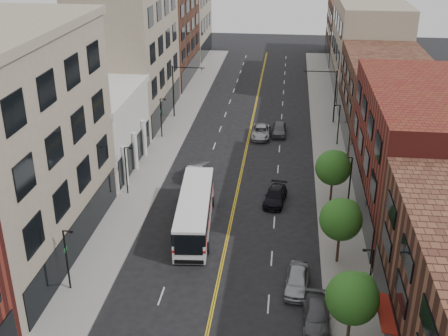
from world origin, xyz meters
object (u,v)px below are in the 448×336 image
at_px(car_parked_mid, 317,316).
at_px(car_lane_b, 261,132).
at_px(car_lane_a, 275,196).
at_px(car_parked_far, 297,280).
at_px(car_lane_behind, 197,170).
at_px(city_bus, 195,210).
at_px(car_lane_c, 279,129).

xyz_separation_m(car_parked_mid, car_lane_b, (-5.90, 35.43, 0.05)).
height_order(car_parked_mid, car_lane_a, car_lane_a).
distance_m(car_parked_far, car_lane_behind, 21.65).
distance_m(city_bus, car_lane_a, 9.21).
bearing_deg(car_parked_mid, car_parked_far, 110.72).
height_order(car_lane_a, car_lane_c, car_lane_c).
distance_m(car_parked_far, car_lane_c, 32.82).
relative_size(city_bus, car_parked_mid, 2.75).
relative_size(car_parked_mid, car_lane_behind, 0.96).
distance_m(car_lane_behind, car_lane_c, 16.34).
height_order(car_parked_far, car_lane_b, car_parked_far).
xyz_separation_m(city_bus, car_lane_behind, (-1.59, 10.69, -1.07)).
bearing_deg(car_lane_behind, car_parked_mid, 123.25).
distance_m(city_bus, car_parked_far, 12.28).
xyz_separation_m(car_lane_behind, car_lane_c, (8.51, 13.95, -0.03)).
bearing_deg(car_lane_c, city_bus, -105.40).
relative_size(city_bus, car_parked_far, 2.84).
distance_m(car_lane_behind, car_lane_a, 9.93).
bearing_deg(car_parked_far, car_lane_b, 102.86).
height_order(car_lane_behind, car_lane_a, car_lane_behind).
bearing_deg(car_lane_behind, car_lane_c, -116.23).
bearing_deg(car_lane_b, car_lane_c, 27.01).
bearing_deg(car_parked_mid, car_lane_a, 102.37).
distance_m(car_lane_a, car_lane_b, 17.83).
xyz_separation_m(car_parked_far, car_lane_a, (-2.10, 13.91, -0.08)).
bearing_deg(car_parked_mid, car_lane_c, 96.98).
xyz_separation_m(car_lane_a, car_lane_c, (-0.14, 18.84, 0.08)).
bearing_deg(car_lane_b, city_bus, -101.09).
distance_m(car_parked_mid, car_lane_c, 36.78).
height_order(car_lane_b, car_lane_c, car_lane_c).
relative_size(car_lane_b, car_lane_c, 1.15).
bearing_deg(city_bus, car_parked_mid, -53.53).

